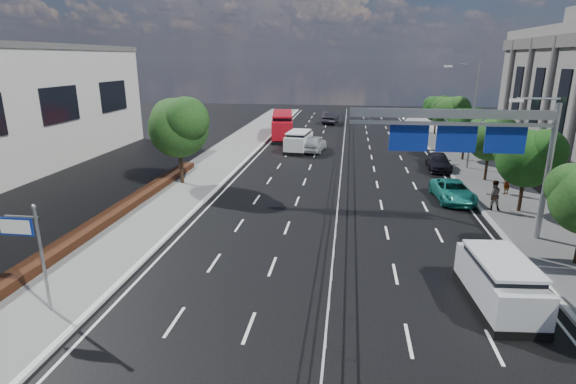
# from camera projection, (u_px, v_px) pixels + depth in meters

# --- Properties ---
(ground) EXTENTS (160.00, 160.00, 0.00)m
(ground) POSITION_uv_depth(u_px,v_px,m) (327.00, 334.00, 15.76)
(ground) COLOR black
(ground) RESTS_ON ground
(sidewalk_near) EXTENTS (5.00, 140.00, 0.14)m
(sidewalk_near) POSITION_uv_depth(u_px,v_px,m) (27.00, 309.00, 17.23)
(sidewalk_near) COLOR slate
(sidewalk_near) RESTS_ON ground
(kerb_near) EXTENTS (0.25, 140.00, 0.15)m
(kerb_near) POSITION_uv_depth(u_px,v_px,m) (88.00, 313.00, 16.90)
(kerb_near) COLOR silver
(kerb_near) RESTS_ON ground
(median_fence) EXTENTS (0.05, 85.00, 1.02)m
(median_fence) POSITION_uv_depth(u_px,v_px,m) (341.00, 169.00, 36.97)
(median_fence) COLOR silver
(median_fence) RESTS_ON ground
(hedge_near) EXTENTS (1.00, 36.00, 0.44)m
(hedge_near) POSITION_uv_depth(u_px,v_px,m) (63.00, 247.00, 22.12)
(hedge_near) COLOR black
(hedge_near) RESTS_ON sidewalk_near
(toilet_sign) EXTENTS (1.62, 0.18, 4.34)m
(toilet_sign) POSITION_uv_depth(u_px,v_px,m) (28.00, 240.00, 16.33)
(toilet_sign) COLOR gray
(toilet_sign) RESTS_ON ground
(overhead_gantry) EXTENTS (10.24, 0.38, 7.45)m
(overhead_gantry) POSITION_uv_depth(u_px,v_px,m) (473.00, 134.00, 22.83)
(overhead_gantry) COLOR gray
(overhead_gantry) RESTS_ON ground
(streetlight_far) EXTENTS (2.78, 2.40, 9.00)m
(streetlight_far) POSITION_uv_depth(u_px,v_px,m) (470.00, 109.00, 37.59)
(streetlight_far) COLOR gray
(streetlight_far) RESTS_ON ground
(near_tree_back) EXTENTS (4.84, 4.51, 6.69)m
(near_tree_back) POSITION_uv_depth(u_px,v_px,m) (179.00, 124.00, 33.04)
(near_tree_back) COLOR black
(near_tree_back) RESTS_ON ground
(far_tree_d) EXTENTS (3.85, 3.59, 5.34)m
(far_tree_d) POSITION_uv_depth(u_px,v_px,m) (528.00, 155.00, 26.99)
(far_tree_d) COLOR black
(far_tree_d) RESTS_ON ground
(far_tree_e) EXTENTS (3.63, 3.38, 5.13)m
(far_tree_e) POSITION_uv_depth(u_px,v_px,m) (491.00, 137.00, 34.15)
(far_tree_e) COLOR black
(far_tree_e) RESTS_ON ground
(far_tree_f) EXTENTS (3.52, 3.28, 5.02)m
(far_tree_f) POSITION_uv_depth(u_px,v_px,m) (467.00, 124.00, 41.29)
(far_tree_f) COLOR black
(far_tree_f) RESTS_ON ground
(far_tree_g) EXTENTS (3.96, 3.69, 5.45)m
(far_tree_g) POSITION_uv_depth(u_px,v_px,m) (450.00, 112.00, 48.33)
(far_tree_g) COLOR black
(far_tree_g) RESTS_ON ground
(far_tree_h) EXTENTS (3.41, 3.18, 4.91)m
(far_tree_h) POSITION_uv_depth(u_px,v_px,m) (437.00, 107.00, 55.55)
(far_tree_h) COLOR black
(far_tree_h) RESTS_ON ground
(white_minivan) EXTENTS (2.64, 5.06, 2.11)m
(white_minivan) POSITION_uv_depth(u_px,v_px,m) (299.00, 142.00, 46.24)
(white_minivan) COLOR black
(white_minivan) RESTS_ON ground
(red_bus) EXTENTS (3.75, 10.28, 3.00)m
(red_bus) POSITION_uv_depth(u_px,v_px,m) (282.00, 125.00, 54.23)
(red_bus) COLOR black
(red_bus) RESTS_ON ground
(near_car_silver) EXTENTS (2.63, 5.16, 1.68)m
(near_car_silver) POSITION_uv_depth(u_px,v_px,m) (314.00, 143.00, 46.29)
(near_car_silver) COLOR #ABADB2
(near_car_silver) RESTS_ON ground
(near_car_dark) EXTENTS (2.36, 5.38, 1.72)m
(near_car_dark) POSITION_uv_depth(u_px,v_px,m) (331.00, 118.00, 66.15)
(near_car_dark) COLOR black
(near_car_dark) RESTS_ON ground
(silver_minivan) EXTENTS (2.40, 4.92, 1.99)m
(silver_minivan) POSITION_uv_depth(u_px,v_px,m) (500.00, 282.00, 17.36)
(silver_minivan) COLOR black
(silver_minivan) RESTS_ON ground
(parked_car_teal) EXTENTS (2.56, 4.97, 1.34)m
(parked_car_teal) POSITION_uv_depth(u_px,v_px,m) (453.00, 191.00, 30.34)
(parked_car_teal) COLOR #1C7F72
(parked_car_teal) RESTS_ON ground
(parked_car_dark) EXTENTS (2.08, 4.69, 1.34)m
(parked_car_dark) POSITION_uv_depth(u_px,v_px,m) (439.00, 162.00, 38.85)
(parked_car_dark) COLOR black
(parked_car_dark) RESTS_ON ground
(pedestrian_a) EXTENTS (0.71, 0.70, 1.64)m
(pedestrian_a) POSITION_uv_depth(u_px,v_px,m) (507.00, 183.00, 31.30)
(pedestrian_a) COLOR gray
(pedestrian_a) RESTS_ON sidewalk_far
(pedestrian_b) EXTENTS (0.93, 0.72, 1.90)m
(pedestrian_b) POSITION_uv_depth(u_px,v_px,m) (493.00, 195.00, 28.02)
(pedestrian_b) COLOR gray
(pedestrian_b) RESTS_ON sidewalk_far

